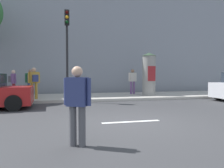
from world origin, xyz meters
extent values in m
plane|color=#38383A|center=(0.00, 0.00, 0.00)|extent=(80.00, 80.00, 0.00)
cube|color=#B2ADA3|center=(0.00, 7.00, 0.07)|extent=(36.00, 4.00, 0.15)
cube|color=silver|center=(0.00, 0.00, 0.00)|extent=(1.80, 0.16, 0.01)
cube|color=gray|center=(0.00, 12.00, 5.61)|extent=(36.00, 5.00, 11.21)
cylinder|color=black|center=(-1.70, 5.35, 2.05)|extent=(0.12, 0.12, 3.79)
cube|color=black|center=(-1.70, 5.17, 4.32)|extent=(0.24, 0.24, 0.75)
sphere|color=#390605|center=(-1.70, 5.04, 4.55)|extent=(0.16, 0.16, 0.16)
sphere|color=#F2A519|center=(-1.70, 5.04, 4.31)|extent=(0.16, 0.16, 0.16)
sphere|color=#07330F|center=(-1.70, 5.04, 4.07)|extent=(0.16, 0.16, 0.16)
cylinder|color=gray|center=(3.32, 6.45, 1.37)|extent=(0.82, 0.82, 2.45)
cone|color=#334C33|center=(3.32, 6.45, 2.70)|extent=(0.90, 0.90, 0.20)
cube|color=maroon|center=(3.32, 6.04, 1.50)|extent=(0.49, 0.02, 0.90)
cylinder|color=#4C4C51|center=(-1.66, -1.93, 0.40)|extent=(0.14, 0.14, 0.80)
cylinder|color=#4C4C51|center=(-1.83, -1.84, 0.40)|extent=(0.14, 0.14, 0.80)
cube|color=navy|center=(-1.74, -1.88, 1.08)|extent=(0.45, 0.39, 0.57)
cylinder|color=navy|center=(-1.53, -1.99, 1.08)|extent=(0.09, 0.09, 0.54)
cylinder|color=navy|center=(-1.96, -1.77, 1.08)|extent=(0.09, 0.09, 0.54)
sphere|color=tan|center=(-1.74, -1.88, 1.47)|extent=(0.22, 0.22, 0.22)
cylinder|color=maroon|center=(-4.61, 6.90, 0.54)|extent=(0.14, 0.14, 0.78)
cylinder|color=maroon|center=(-4.63, 7.11, 0.54)|extent=(0.14, 0.14, 0.78)
cube|color=#724C84|center=(-4.62, 7.00, 1.21)|extent=(0.27, 0.42, 0.55)
cylinder|color=#724C84|center=(-4.60, 6.76, 1.21)|extent=(0.09, 0.09, 0.53)
cylinder|color=#724C84|center=(-4.64, 7.25, 1.21)|extent=(0.09, 0.09, 0.53)
sphere|color=beige|center=(-4.62, 7.00, 1.59)|extent=(0.21, 0.21, 0.21)
cube|color=#4C4C51|center=(-4.80, 6.99, 1.18)|extent=(0.18, 0.29, 0.36)
cylinder|color=navy|center=(-3.67, 7.47, 0.55)|extent=(0.14, 0.14, 0.81)
cylinder|color=navy|center=(-3.88, 7.47, 0.55)|extent=(0.14, 0.14, 0.81)
cube|color=#1E5938|center=(-3.77, 7.47, 1.24)|extent=(0.44, 0.24, 0.57)
cylinder|color=#1E5938|center=(-3.51, 7.48, 1.24)|extent=(0.09, 0.09, 0.54)
cylinder|color=#1E5938|center=(-4.04, 7.47, 1.24)|extent=(0.09, 0.09, 0.54)
sphere|color=#8C664C|center=(-3.77, 7.47, 1.63)|extent=(0.22, 0.22, 0.22)
cube|color=#4C4C51|center=(-3.77, 7.29, 1.21)|extent=(0.28, 0.16, 0.36)
cylinder|color=#B78C33|center=(-3.49, 5.71, 0.57)|extent=(0.14, 0.14, 0.83)
cylinder|color=#B78C33|center=(-3.29, 5.81, 0.57)|extent=(0.14, 0.14, 0.83)
cube|color=#B78C33|center=(-3.39, 5.76, 1.28)|extent=(0.50, 0.41, 0.59)
cylinder|color=#B78C33|center=(-3.63, 5.64, 1.28)|extent=(0.09, 0.09, 0.56)
cylinder|color=#B78C33|center=(-3.15, 5.88, 1.28)|extent=(0.09, 0.09, 0.56)
sphere|color=tan|center=(-3.39, 5.76, 1.68)|extent=(0.23, 0.23, 0.23)
cube|color=navy|center=(-3.31, 5.60, 1.25)|extent=(0.32, 0.27, 0.36)
cylinder|color=#724C84|center=(2.54, 7.59, 0.57)|extent=(0.14, 0.14, 0.83)
cylinder|color=#724C84|center=(2.76, 7.65, 0.57)|extent=(0.14, 0.14, 0.83)
cube|color=silver|center=(2.65, 7.62, 1.27)|extent=(0.51, 0.36, 0.59)
cylinder|color=silver|center=(2.38, 7.55, 1.27)|extent=(0.09, 0.09, 0.56)
cylinder|color=silver|center=(2.91, 7.70, 1.27)|extent=(0.09, 0.09, 0.56)
sphere|color=#8C664C|center=(2.65, 7.62, 1.68)|extent=(0.22, 0.22, 0.22)
cube|color=silver|center=(2.60, 7.79, 1.25)|extent=(0.31, 0.23, 0.36)
cylinder|color=black|center=(-3.83, 2.87, 0.32)|extent=(0.65, 0.25, 0.64)
cylinder|color=black|center=(-3.91, 4.61, 0.32)|extent=(0.65, 0.25, 0.64)
cylinder|color=black|center=(6.72, 4.41, 0.32)|extent=(0.65, 0.25, 0.64)
camera|label=1|loc=(-2.07, -6.16, 1.41)|focal=34.82mm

